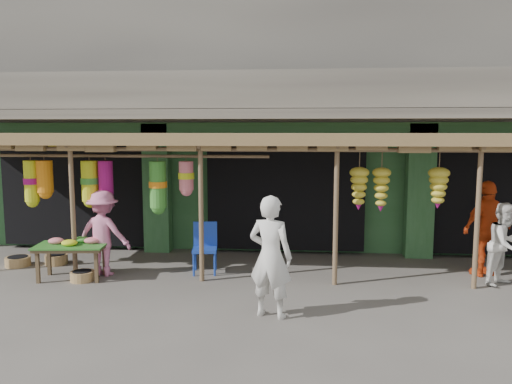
# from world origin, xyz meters

# --- Properties ---
(ground) EXTENTS (80.00, 80.00, 0.00)m
(ground) POSITION_xyz_m (0.00, 0.00, 0.00)
(ground) COLOR #514C47
(ground) RESTS_ON ground
(building) EXTENTS (16.40, 6.80, 7.00)m
(building) POSITION_xyz_m (-0.00, 4.87, 3.37)
(building) COLOR gray
(building) RESTS_ON ground
(awning) EXTENTS (14.00, 2.70, 2.79)m
(awning) POSITION_xyz_m (-0.14, 0.80, 2.58)
(awning) COLOR brown
(awning) RESTS_ON ground
(flower_table) EXTENTS (1.40, 0.92, 0.79)m
(flower_table) POSITION_xyz_m (-4.00, -0.27, 0.64)
(flower_table) COLOR brown
(flower_table) RESTS_ON ground
(blue_chair) EXTENTS (0.54, 0.55, 1.01)m
(blue_chair) POSITION_xyz_m (-1.56, 0.41, 0.56)
(blue_chair) COLOR #1939A3
(blue_chair) RESTS_ON ground
(basket_left) EXTENTS (0.50, 0.50, 0.18)m
(basket_left) POSITION_xyz_m (-3.77, -0.41, 0.09)
(basket_left) COLOR olive
(basket_left) RESTS_ON ground
(basket_mid) EXTENTS (0.66, 0.66, 0.20)m
(basket_mid) POSITION_xyz_m (-5.59, 0.48, 0.10)
(basket_mid) COLOR #9B6E45
(basket_mid) RESTS_ON ground
(basket_right) EXTENTS (0.59, 0.59, 0.21)m
(basket_right) POSITION_xyz_m (-4.84, 0.69, 0.11)
(basket_right) COLOR olive
(basket_right) RESTS_ON ground
(person_front) EXTENTS (0.80, 0.65, 1.88)m
(person_front) POSITION_xyz_m (-0.09, -1.91, 0.94)
(person_front) COLOR silver
(person_front) RESTS_ON ground
(person_right) EXTENTS (0.94, 0.93, 1.54)m
(person_right) POSITION_xyz_m (4.11, 0.09, 0.77)
(person_right) COLOR silver
(person_right) RESTS_ON ground
(person_vendor) EXTENTS (1.19, 0.87, 1.88)m
(person_vendor) POSITION_xyz_m (4.00, 0.68, 0.94)
(person_vendor) COLOR #CF4013
(person_vendor) RESTS_ON ground
(person_shopper) EXTENTS (1.16, 0.76, 1.68)m
(person_shopper) POSITION_xyz_m (-3.50, 0.02, 0.84)
(person_shopper) COLOR pink
(person_shopper) RESTS_ON ground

